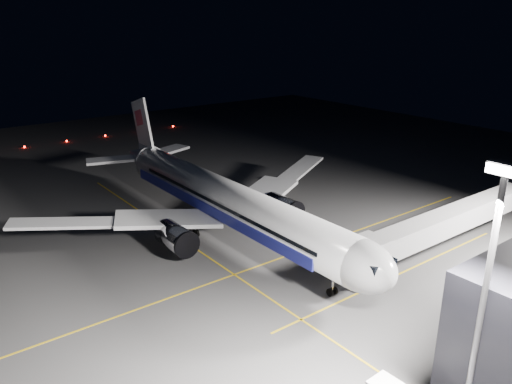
{
  "coord_description": "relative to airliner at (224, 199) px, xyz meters",
  "views": [
    {
      "loc": [
        54.2,
        -36.4,
        29.17
      ],
      "look_at": [
        1.12,
        4.09,
        6.0
      ],
      "focal_mm": 35.0,
      "sensor_mm": 36.0,
      "label": 1
    }
  ],
  "objects": [
    {
      "name": "floodlight_mast_south",
      "position": [
        41.08,
        -6.01,
        7.21
      ],
      "size": [
        2.4,
        0.67,
        20.7
      ],
      "color": "#59595E",
      "rests_on": "ground"
    },
    {
      "name": "guide_line_cross",
      "position": [
        1.08,
        -6.0,
        -5.16
      ],
      "size": [
        70.0,
        0.25,
        0.01
      ],
      "primitive_type": "cube",
      "color": "gold",
      "rests_on": "ground"
    },
    {
      "name": "safety_cone_a",
      "position": [
        -1.7,
        4.0,
        -4.82
      ],
      "size": [
        0.45,
        0.45,
        0.68
      ],
      "primitive_type": "cone",
      "color": "#E75109",
      "rests_on": "ground"
    },
    {
      "name": "baggage_tug",
      "position": [
        -11.81,
        21.49,
        -4.26
      ],
      "size": [
        3.13,
        2.75,
        1.95
      ],
      "rotation": [
        0.0,
        0.0,
        0.25
      ],
      "color": "black",
      "rests_on": "ground"
    },
    {
      "name": "jet_bridge",
      "position": [
        23.08,
        18.06,
        -0.58
      ],
      "size": [
        3.6,
        34.4,
        6.3
      ],
      "color": "#B2B2B7",
      "rests_on": "ground"
    },
    {
      "name": "safety_cone_b",
      "position": [
        2.08,
        14.0,
        -4.87
      ],
      "size": [
        0.4,
        0.4,
        0.59
      ],
      "primitive_type": "cone",
      "color": "#E75109",
      "rests_on": "ground"
    },
    {
      "name": "guide_line_side",
      "position": [
        23.08,
        10.0,
        -5.16
      ],
      "size": [
        0.25,
        40.0,
        0.01
      ],
      "primitive_type": "cube",
      "color": "gold",
      "rests_on": "ground"
    },
    {
      "name": "safety_cone_c",
      "position": [
        -2.01,
        5.05,
        -4.88
      ],
      "size": [
        0.38,
        0.38,
        0.57
      ],
      "primitive_type": "cone",
      "color": "#E75109",
      "rests_on": "ground"
    },
    {
      "name": "airliner",
      "position": [
        0.0,
        0.0,
        0.0
      ],
      "size": [
        61.48,
        54.22,
        16.64
      ],
      "color": "silver",
      "rests_on": "ground"
    },
    {
      "name": "guide_line_main",
      "position": [
        11.08,
        0.0,
        -5.16
      ],
      "size": [
        0.25,
        80.0,
        0.01
      ],
      "primitive_type": "cube",
      "color": "gold",
      "rests_on": "ground"
    },
    {
      "name": "ground",
      "position": [
        1.08,
        0.0,
        -5.16
      ],
      "size": [
        200.0,
        200.0,
        0.0
      ],
      "primitive_type": "plane",
      "color": "#4C4C4F",
      "rests_on": "ground"
    },
    {
      "name": "taxiway_lights",
      "position": [
        -70.92,
        0.0,
        -4.94
      ],
      "size": [
        0.44,
        60.44,
        0.44
      ],
      "color": "#FF140A",
      "rests_on": "ground"
    }
  ]
}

